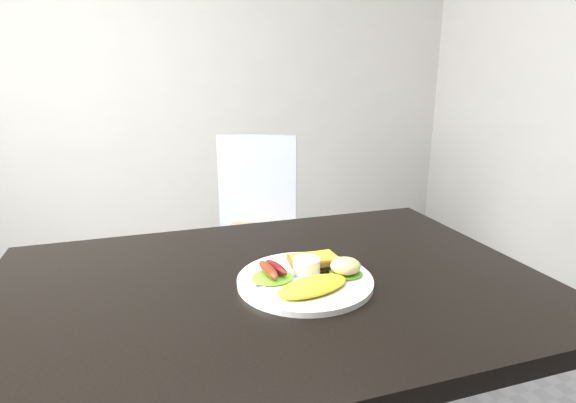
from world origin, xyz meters
TOP-DOWN VIEW (x-y plane):
  - room_back_panel at (0.00, 2.25)m, footprint 4.00×0.04m
  - dining_table at (0.00, 0.00)m, footprint 1.20×0.80m
  - dining_chair at (0.28, 1.05)m, footprint 0.50×0.50m
  - person at (0.09, 0.58)m, footprint 0.61×0.46m
  - plate at (0.07, -0.03)m, footprint 0.29×0.29m
  - lettuce_left at (-0.00, -0.02)m, footprint 0.10×0.09m
  - lettuce_right at (0.16, -0.05)m, footprint 0.08×0.07m
  - omelette at (0.06, -0.09)m, footprint 0.18×0.12m
  - sausage_a at (-0.01, -0.01)m, footprint 0.03×0.09m
  - sausage_b at (0.01, -0.00)m, footprint 0.04×0.09m
  - ramekin at (0.08, -0.01)m, footprint 0.07×0.07m
  - toast_a at (0.09, 0.04)m, footprint 0.08×0.08m
  - toast_b at (0.13, 0.01)m, footprint 0.07×0.07m
  - potato_salad at (0.15, -0.05)m, footprint 0.08×0.08m
  - fork at (0.03, -0.03)m, footprint 0.15×0.04m

SIDE VIEW (x-z plane):
  - dining_chair at x=0.28m, z-range 0.43..0.47m
  - dining_table at x=0.00m, z-range 0.71..0.75m
  - plate at x=0.07m, z-range 0.75..0.76m
  - fork at x=0.03m, z-range 0.76..0.77m
  - lettuce_right at x=0.16m, z-range 0.76..0.77m
  - lettuce_left at x=0.00m, z-range 0.76..0.77m
  - toast_a at x=0.09m, z-range 0.76..0.78m
  - omelette at x=0.06m, z-range 0.76..0.78m
  - ramekin at x=0.08m, z-range 0.76..0.80m
  - person at x=0.09m, z-range 0.00..1.56m
  - toast_b at x=0.13m, z-range 0.78..0.79m
  - sausage_a at x=-0.01m, z-range 0.77..0.79m
  - sausage_b at x=0.01m, z-range 0.77..0.79m
  - potato_salad at x=0.15m, z-range 0.77..0.80m
  - room_back_panel at x=0.00m, z-range 0.00..2.70m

